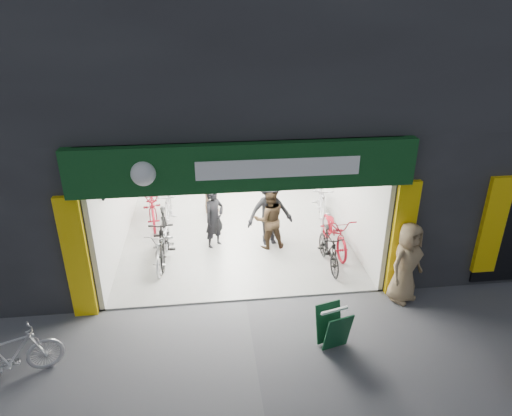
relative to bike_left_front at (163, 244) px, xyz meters
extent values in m
plane|color=#56565B|center=(1.80, -1.78, -0.49)|extent=(60.00, 60.00, 0.00)
cube|color=#232326|center=(2.80, 3.22, 5.26)|extent=(16.00, 10.00, 4.50)
cube|color=#232326|center=(-3.70, 3.22, 1.26)|extent=(5.00, 10.00, 3.50)
cube|color=#232326|center=(7.80, 3.22, 1.26)|extent=(6.00, 10.00, 3.50)
cube|color=#9E9E99|center=(1.80, 2.22, -0.47)|extent=(6.00, 8.00, 0.04)
cube|color=silver|center=(1.80, 6.32, 1.11)|extent=(6.00, 0.20, 3.20)
cube|color=silver|center=(-1.15, 2.22, 1.11)|extent=(0.10, 8.00, 3.20)
cube|color=silver|center=(4.75, 2.22, 1.11)|extent=(0.10, 8.00, 3.20)
cube|color=white|center=(1.80, 2.22, 2.76)|extent=(6.00, 8.00, 0.10)
cube|color=black|center=(1.80, -1.68, 2.86)|extent=(6.00, 0.30, 0.30)
cube|color=#0D3D17|center=(1.80, -1.90, 2.56)|extent=(6.40, 0.25, 0.90)
cube|color=white|center=(2.40, -2.04, 2.56)|extent=(3.00, 0.02, 0.35)
cube|color=#E1A50B|center=(-1.45, -1.84, 0.81)|extent=(0.45, 0.12, 2.60)
cube|color=#E1A50B|center=(5.05, -1.84, 0.81)|extent=(0.45, 0.12, 2.60)
cube|color=#E1A50B|center=(7.00, -1.84, 1.01)|extent=(0.50, 0.12, 2.20)
cylinder|color=black|center=(-1.02, 1.62, 1.61)|extent=(0.06, 5.00, 0.06)
cube|color=silver|center=(3.60, 4.72, 0.01)|extent=(1.40, 0.60, 1.00)
cube|color=white|center=(1.80, -0.58, 2.69)|extent=(1.30, 0.35, 0.04)
cube|color=white|center=(1.80, 1.22, 2.69)|extent=(1.30, 0.35, 0.04)
cube|color=white|center=(1.80, 3.02, 2.69)|extent=(1.30, 0.35, 0.04)
cube|color=white|center=(1.80, 4.82, 2.69)|extent=(1.30, 0.35, 0.04)
imported|color=#B3B2B7|center=(0.00, 0.00, 0.00)|extent=(0.79, 1.92, 0.99)
imported|color=black|center=(0.00, 0.20, 0.11)|extent=(0.57, 2.00, 1.20)
imported|color=maroon|center=(-0.44, 2.26, 0.05)|extent=(0.99, 2.15, 1.09)
imported|color=#A7A8AC|center=(0.00, 2.15, 0.01)|extent=(0.50, 1.69, 1.01)
imported|color=black|center=(3.88, -0.65, -0.01)|extent=(0.49, 1.61, 0.96)
imported|color=maroon|center=(4.23, 0.14, 0.02)|extent=(0.76, 1.98, 1.03)
imported|color=#B8B8BD|center=(4.30, 1.74, 0.10)|extent=(0.93, 2.04, 1.18)
imported|color=#B5B5BA|center=(-2.24, -3.48, -0.01)|extent=(1.64, 1.04, 0.96)
imported|color=black|center=(1.25, 0.62, 0.31)|extent=(0.70, 0.68, 1.61)
imported|color=#3E2D1C|center=(2.61, 0.41, 0.32)|extent=(0.84, 0.68, 1.62)
imported|color=black|center=(2.65, 0.59, 0.43)|extent=(1.29, 0.88, 1.85)
imported|color=#927255|center=(1.24, 2.59, 0.39)|extent=(1.11, 0.65, 1.78)
imported|color=#927855|center=(5.10, -2.08, 0.39)|extent=(1.03, 0.92, 1.77)
cube|color=#0E3B20|center=(3.29, -3.48, -0.08)|extent=(0.54, 0.31, 0.77)
cube|color=#0E3B20|center=(3.20, -3.16, -0.08)|extent=(0.54, 0.31, 0.77)
cube|color=white|center=(3.24, -3.32, 0.30)|extent=(0.53, 0.18, 0.05)
camera|label=1|loc=(1.08, -9.70, 5.35)|focal=32.00mm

